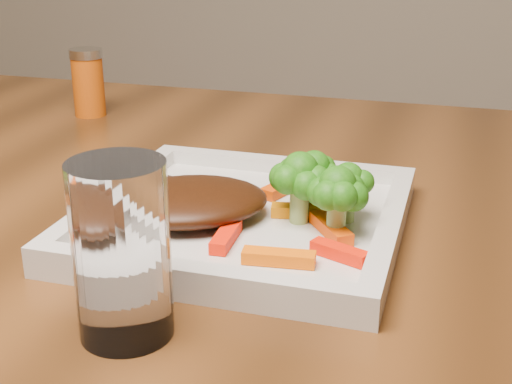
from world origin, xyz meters
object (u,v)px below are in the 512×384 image
(steak, at_px, (189,201))
(drinking_glass, at_px, (122,251))
(plate, at_px, (245,224))
(spice_shaker, at_px, (88,83))

(steak, relative_size, drinking_glass, 1.15)
(plate, bearing_deg, spice_shaker, 136.20)
(plate, relative_size, steak, 1.95)
(drinking_glass, bearing_deg, spice_shaker, 121.19)
(plate, xyz_separation_m, drinking_glass, (-0.03, -0.18, 0.05))
(drinking_glass, bearing_deg, plate, 82.02)
(steak, xyz_separation_m, drinking_glass, (0.02, -0.17, 0.03))
(plate, height_order, steak, steak)
(steak, height_order, spice_shaker, spice_shaker)
(steak, distance_m, spice_shaker, 0.42)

